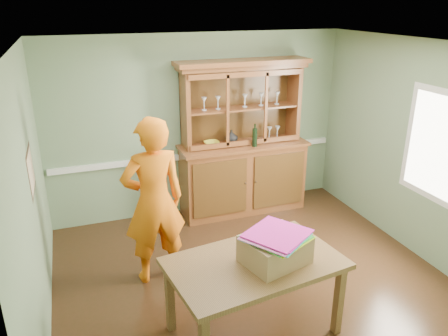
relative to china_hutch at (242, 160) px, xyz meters
name	(u,v)px	position (x,y,z in m)	size (l,w,h in m)	color
floor	(249,276)	(-0.60, -1.74, -0.81)	(4.50, 4.50, 0.00)	#3E2314
ceiling	(255,45)	(-0.60, -1.74, 1.89)	(4.50, 4.50, 0.00)	white
wall_back	(199,126)	(-0.60, 0.26, 0.54)	(4.50, 4.50, 0.00)	gray
wall_left	(31,202)	(-2.85, -1.74, 0.54)	(4.00, 4.00, 0.00)	gray
wall_right	(416,150)	(1.65, -1.74, 0.54)	(4.00, 4.00, 0.00)	gray
wall_front	(365,271)	(-0.60, -3.74, 0.54)	(4.50, 4.50, 0.00)	gray
chair_rail	(200,155)	(-0.60, 0.24, 0.09)	(4.41, 0.05, 0.08)	white
framed_map	(31,171)	(-2.83, -1.44, 0.74)	(0.03, 0.60, 0.46)	#311F13
window_panel	(435,146)	(1.63, -2.04, 0.69)	(0.03, 0.96, 1.36)	white
china_hutch	(242,160)	(0.00, 0.00, 0.00)	(1.98, 0.65, 2.32)	brown
dining_table	(255,270)	(-0.92, -2.60, -0.10)	(1.74, 1.18, 0.81)	brown
cardboard_box	(275,249)	(-0.75, -2.67, 0.13)	(0.57, 0.45, 0.27)	#96724D
kite_stack	(275,235)	(-0.76, -2.68, 0.29)	(0.67, 0.67, 0.05)	#BEDB1B
person	(154,202)	(-1.63, -1.36, 0.18)	(0.72, 0.47, 1.98)	orange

